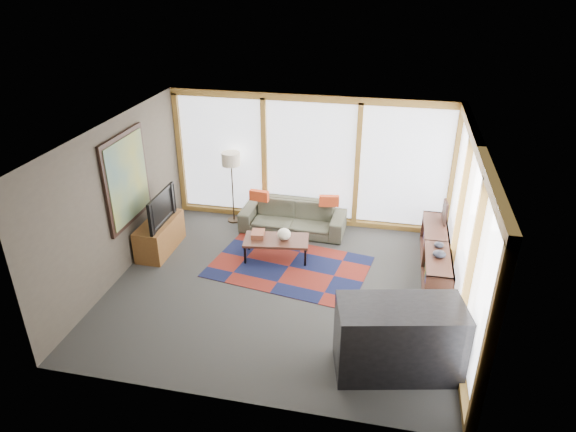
% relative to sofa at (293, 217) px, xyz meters
% --- Properties ---
extents(ground, '(5.50, 5.50, 0.00)m').
position_rel_sofa_xyz_m(ground, '(0.23, -1.95, -0.30)').
color(ground, '#292927').
rests_on(ground, ground).
extents(room_envelope, '(5.52, 5.02, 2.62)m').
position_rel_sofa_xyz_m(room_envelope, '(0.73, -1.39, 1.25)').
color(room_envelope, '#423B32').
rests_on(room_envelope, ground).
extents(rug, '(2.89, 2.11, 0.01)m').
position_rel_sofa_xyz_m(rug, '(0.20, -1.34, -0.29)').
color(rug, maroon).
rests_on(rug, ground).
extents(sofa, '(2.04, 0.84, 0.59)m').
position_rel_sofa_xyz_m(sofa, '(0.00, 0.00, 0.00)').
color(sofa, '#34372A').
rests_on(sofa, ground).
extents(pillow_left, '(0.39, 0.16, 0.21)m').
position_rel_sofa_xyz_m(pillow_left, '(-0.67, -0.01, 0.40)').
color(pillow_left, '#C23E1A').
rests_on(pillow_left, sofa).
extents(pillow_right, '(0.39, 0.17, 0.21)m').
position_rel_sofa_xyz_m(pillow_right, '(0.69, 0.04, 0.40)').
color(pillow_right, '#C23E1A').
rests_on(pillow_right, sofa).
extents(floor_lamp, '(0.37, 0.37, 1.47)m').
position_rel_sofa_xyz_m(floor_lamp, '(-1.27, 0.17, 0.44)').
color(floor_lamp, '#312416').
rests_on(floor_lamp, ground).
extents(coffee_table, '(1.20, 0.72, 0.38)m').
position_rel_sofa_xyz_m(coffee_table, '(-0.08, -1.08, -0.11)').
color(coffee_table, '#331A11').
rests_on(coffee_table, ground).
extents(book_stack, '(0.26, 0.31, 0.09)m').
position_rel_sofa_xyz_m(book_stack, '(-0.42, -1.05, 0.13)').
color(book_stack, brown).
rests_on(book_stack, coffee_table).
extents(vase, '(0.29, 0.29, 0.21)m').
position_rel_sofa_xyz_m(vase, '(0.05, -1.05, 0.19)').
color(vase, '#F0E9CE').
rests_on(vase, coffee_table).
extents(bookshelf, '(0.42, 2.30, 0.57)m').
position_rel_sofa_xyz_m(bookshelf, '(2.66, -0.91, -0.01)').
color(bookshelf, '#331A11').
rests_on(bookshelf, ground).
extents(bowl_a, '(0.23, 0.23, 0.10)m').
position_rel_sofa_xyz_m(bowl_a, '(2.66, -1.44, 0.33)').
color(bowl_a, black).
rests_on(bowl_a, bookshelf).
extents(bowl_b, '(0.19, 0.19, 0.08)m').
position_rel_sofa_xyz_m(bowl_b, '(2.67, -1.11, 0.32)').
color(bowl_b, black).
rests_on(bowl_b, bookshelf).
extents(shelf_picture, '(0.07, 0.32, 0.41)m').
position_rel_sofa_xyz_m(shelf_picture, '(2.79, -0.19, 0.49)').
color(shelf_picture, black).
rests_on(shelf_picture, bookshelf).
extents(tv_console, '(0.49, 1.16, 0.58)m').
position_rel_sofa_xyz_m(tv_console, '(-2.22, -1.24, -0.00)').
color(tv_console, brown).
rests_on(tv_console, ground).
extents(television, '(0.15, 1.03, 0.60)m').
position_rel_sofa_xyz_m(television, '(-2.20, -1.29, 0.58)').
color(television, black).
rests_on(television, tv_console).
extents(bar_counter, '(1.70, 1.06, 1.00)m').
position_rel_sofa_xyz_m(bar_counter, '(2.08, -3.48, 0.20)').
color(bar_counter, black).
rests_on(bar_counter, ground).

